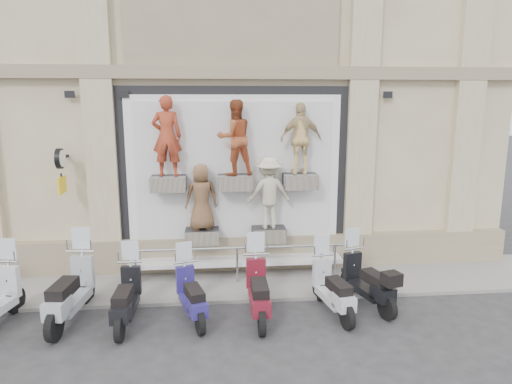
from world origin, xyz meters
TOP-DOWN VIEW (x-y plane):
  - ground at (0.00, 0.00)m, footprint 90.00×90.00m
  - sidewalk at (0.00, 2.10)m, footprint 16.00×2.20m
  - building at (0.00, 7.00)m, footprint 14.00×8.60m
  - shop_vitrine at (0.07, 2.74)m, footprint 5.60×0.88m
  - guard_rail at (0.00, 2.00)m, footprint 5.06×0.10m
  - clock_sign_bracket at (-3.90, 2.47)m, footprint 0.10×0.80m
  - scooter_c at (-3.29, 0.55)m, footprint 0.84×2.15m
  - scooter_d at (-2.21, 0.33)m, footprint 0.56×1.83m
  - scooter_e at (-0.98, 0.39)m, footprint 0.97×1.81m
  - scooter_f at (0.33, 0.34)m, footprint 0.59×1.93m
  - scooter_g at (1.82, 0.38)m, footprint 0.83×1.88m
  - scooter_h at (2.63, 0.67)m, footprint 1.04×1.94m

SIDE VIEW (x-z plane):
  - ground at x=0.00m, z-range 0.00..0.00m
  - sidewalk at x=0.00m, z-range 0.00..0.08m
  - guard_rail at x=0.00m, z-range 0.00..0.93m
  - scooter_e at x=-0.98m, z-range 0.00..1.41m
  - scooter_g at x=1.82m, z-range 0.00..1.47m
  - scooter_d at x=-2.21m, z-range 0.00..1.48m
  - scooter_h at x=2.63m, z-range 0.00..1.51m
  - scooter_f at x=0.33m, z-range 0.00..1.57m
  - scooter_c at x=-3.29m, z-range 0.00..1.70m
  - shop_vitrine at x=0.07m, z-range 0.28..4.58m
  - clock_sign_bracket at x=-3.90m, z-range 2.29..3.31m
  - building at x=0.00m, z-range 0.00..12.00m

